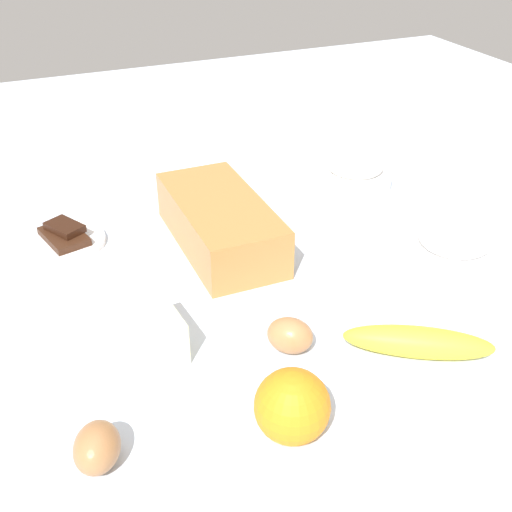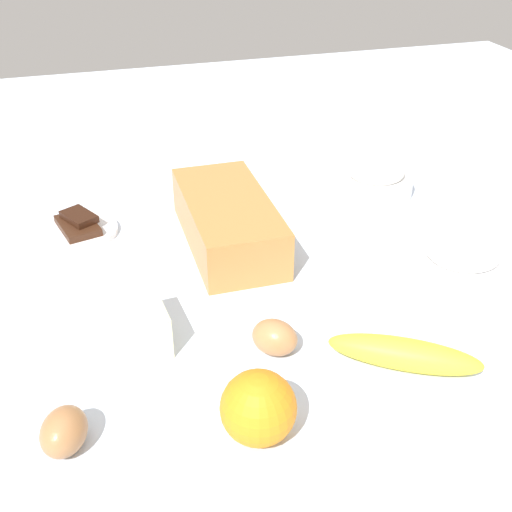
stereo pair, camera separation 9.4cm
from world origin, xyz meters
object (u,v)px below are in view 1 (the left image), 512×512
flour_bowl (355,174)px  egg_beside_bowl (290,335)px  orange_fruit (292,406)px  banana (418,342)px  egg_near_butter (97,447)px  chocolate_plate (65,239)px  butter_block (152,333)px  sugar_bowl (453,249)px  loaf_pan (220,222)px

flour_bowl → egg_beside_bowl: size_ratio=2.33×
orange_fruit → banana: bearing=-74.6°
flour_bowl → egg_near_butter: flour_bowl is taller
banana → chocolate_plate: banana is taller
orange_fruit → butter_block: 0.22m
egg_near_butter → egg_beside_bowl: egg_near_butter is taller
banana → orange_fruit: (-0.06, 0.20, 0.02)m
orange_fruit → chocolate_plate: (0.51, 0.16, -0.03)m
sugar_bowl → egg_near_butter: sugar_bowl is taller
butter_block → egg_beside_bowl: size_ratio=1.50×
sugar_bowl → egg_beside_bowl: bearing=104.2°
butter_block → egg_near_butter: bearing=146.5°
loaf_pan → orange_fruit: size_ratio=3.36×
sugar_bowl → chocolate_plate: size_ratio=1.07×
flour_bowl → egg_near_butter: bearing=128.8°
orange_fruit → chocolate_plate: size_ratio=0.64×
chocolate_plate → butter_block: bearing=-168.9°
loaf_pan → flour_bowl: size_ratio=2.00×
banana → butter_block: size_ratio=2.11×
sugar_bowl → orange_fruit: 0.43m
flour_bowl → butter_block: size_ratio=1.56×
flour_bowl → butter_block: bearing=123.3°
banana → egg_beside_bowl: egg_beside_bowl is taller
egg_near_butter → egg_beside_bowl: size_ratio=1.04×
loaf_pan → orange_fruit: 0.42m
egg_beside_bowl → loaf_pan: bearing=-2.2°
flour_bowl → egg_beside_bowl: bearing=140.0°
banana → butter_block: 0.34m
sugar_bowl → flour_bowl: bearing=-1.1°
orange_fruit → egg_beside_bowl: (0.13, -0.06, -0.02)m
sugar_bowl → banana: 0.23m
banana → sugar_bowl: bearing=-48.1°
egg_beside_bowl → sugar_bowl: bearing=-75.8°
loaf_pan → egg_near_butter: (-0.37, 0.27, -0.02)m
chocolate_plate → flour_bowl: bearing=-90.2°
loaf_pan → chocolate_plate: (0.10, 0.24, -0.03)m
loaf_pan → banana: loaf_pan is taller
sugar_bowl → butter_block: 0.48m
banana → flour_bowl: bearing=-21.1°
banana → butter_block: bearing=65.9°
butter_block → banana: bearing=-114.1°
orange_fruit → egg_near_butter: size_ratio=1.34×
egg_near_butter → banana: bearing=-87.9°
flour_bowl → chocolate_plate: flour_bowl is taller
orange_fruit → egg_near_butter: bearing=78.3°
chocolate_plate → egg_near_butter: bearing=175.4°
orange_fruit → egg_beside_bowl: 0.14m
flour_bowl → egg_beside_bowl: flour_bowl is taller
butter_block → sugar_bowl: bearing=-88.2°
banana → butter_block: butter_block is taller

